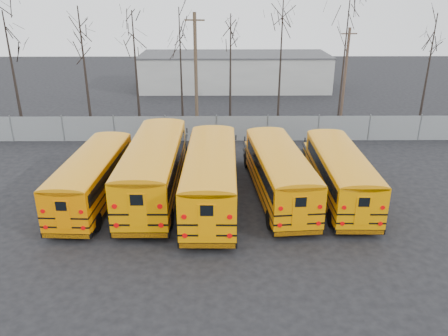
{
  "coord_description": "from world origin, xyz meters",
  "views": [
    {
      "loc": [
        0.3,
        -20.82,
        11.0
      ],
      "look_at": [
        0.5,
        2.29,
        1.6
      ],
      "focal_mm": 35.0,
      "sensor_mm": 36.0,
      "label": 1
    }
  ],
  "objects_px": {
    "utility_pole_right": "(345,72)",
    "bus_d": "(279,169)",
    "bus_a": "(94,173)",
    "bus_b": "(154,164)",
    "bus_c": "(211,172)",
    "bus_e": "(340,170)",
    "utility_pole_left": "(196,69)"
  },
  "relations": [
    {
      "from": "utility_pole_right",
      "to": "bus_d",
      "type": "bearing_deg",
      "value": -120.0
    },
    {
      "from": "bus_b",
      "to": "utility_pole_right",
      "type": "xyz_separation_m",
      "value": [
        15.19,
        17.27,
        2.16
      ]
    },
    {
      "from": "bus_b",
      "to": "utility_pole_left",
      "type": "bearing_deg",
      "value": 83.91
    },
    {
      "from": "bus_c",
      "to": "bus_d",
      "type": "height_order",
      "value": "bus_c"
    },
    {
      "from": "utility_pole_left",
      "to": "utility_pole_right",
      "type": "xyz_separation_m",
      "value": [
        13.53,
        2.71,
        -0.72
      ]
    },
    {
      "from": "bus_a",
      "to": "bus_d",
      "type": "distance_m",
      "value": 10.26
    },
    {
      "from": "bus_b",
      "to": "utility_pole_right",
      "type": "distance_m",
      "value": 23.1
    },
    {
      "from": "bus_d",
      "to": "bus_e",
      "type": "height_order",
      "value": "bus_d"
    },
    {
      "from": "bus_a",
      "to": "utility_pole_right",
      "type": "distance_m",
      "value": 25.87
    },
    {
      "from": "bus_b",
      "to": "bus_e",
      "type": "xyz_separation_m",
      "value": [
        10.4,
        -0.4,
        -0.26
      ]
    },
    {
      "from": "bus_c",
      "to": "utility_pole_left",
      "type": "bearing_deg",
      "value": 96.61
    },
    {
      "from": "bus_a",
      "to": "utility_pole_right",
      "type": "xyz_separation_m",
      "value": [
        18.46,
        17.96,
        2.44
      ]
    },
    {
      "from": "bus_a",
      "to": "utility_pole_right",
      "type": "bearing_deg",
      "value": 46.98
    },
    {
      "from": "bus_d",
      "to": "utility_pole_left",
      "type": "height_order",
      "value": "utility_pole_left"
    },
    {
      "from": "bus_c",
      "to": "utility_pole_left",
      "type": "height_order",
      "value": "utility_pole_left"
    },
    {
      "from": "bus_c",
      "to": "bus_a",
      "type": "bearing_deg",
      "value": 177.62
    },
    {
      "from": "bus_b",
      "to": "bus_d",
      "type": "distance_m",
      "value": 7.0
    },
    {
      "from": "bus_c",
      "to": "utility_pole_right",
      "type": "height_order",
      "value": "utility_pole_right"
    },
    {
      "from": "bus_a",
      "to": "bus_e",
      "type": "bearing_deg",
      "value": 3.99
    },
    {
      "from": "bus_d",
      "to": "utility_pole_right",
      "type": "xyz_separation_m",
      "value": [
        8.21,
        17.63,
        2.36
      ]
    },
    {
      "from": "bus_b",
      "to": "utility_pole_left",
      "type": "height_order",
      "value": "utility_pole_left"
    },
    {
      "from": "bus_b",
      "to": "bus_c",
      "type": "height_order",
      "value": "bus_b"
    },
    {
      "from": "bus_b",
      "to": "utility_pole_right",
      "type": "bearing_deg",
      "value": 49.08
    },
    {
      "from": "bus_e",
      "to": "utility_pole_right",
      "type": "bearing_deg",
      "value": 75.76
    },
    {
      "from": "bus_c",
      "to": "bus_e",
      "type": "bearing_deg",
      "value": 6.26
    },
    {
      "from": "bus_d",
      "to": "utility_pole_right",
      "type": "bearing_deg",
      "value": 60.14
    },
    {
      "from": "bus_c",
      "to": "bus_d",
      "type": "relative_size",
      "value": 1.07
    },
    {
      "from": "bus_a",
      "to": "bus_b",
      "type": "bearing_deg",
      "value": 14.74
    },
    {
      "from": "bus_b",
      "to": "bus_d",
      "type": "height_order",
      "value": "bus_b"
    },
    {
      "from": "bus_e",
      "to": "utility_pole_left",
      "type": "xyz_separation_m",
      "value": [
        -8.74,
        14.96,
        3.14
      ]
    },
    {
      "from": "bus_b",
      "to": "bus_a",
      "type": "bearing_deg",
      "value": -167.6
    },
    {
      "from": "bus_a",
      "to": "bus_d",
      "type": "xyz_separation_m",
      "value": [
        10.25,
        0.33,
        0.08
      ]
    }
  ]
}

